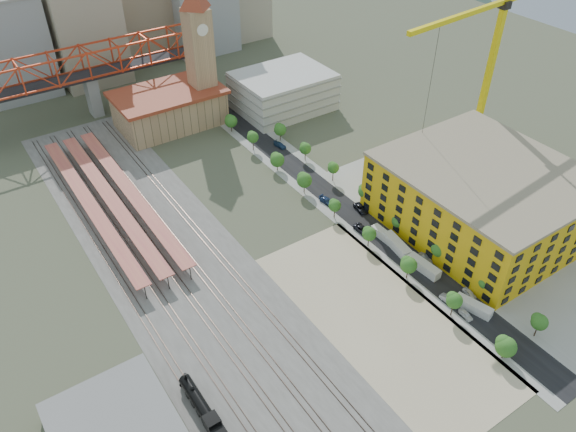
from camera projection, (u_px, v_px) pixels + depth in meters
ground at (315, 240)px, 153.90m from camera, size 400.00×400.00×0.00m
ballast_strip at (167, 253)px, 149.48m from camera, size 36.00×165.00×0.06m
dirt_lot at (380, 318)px, 131.55m from camera, size 28.00×67.00×0.06m
street_asphalt at (328, 194)px, 170.71m from camera, size 12.00×170.00×0.06m
sidewalk_west at (314, 200)px, 168.30m from camera, size 3.00×170.00×0.04m
sidewalk_east at (342, 188)px, 173.14m from camera, size 3.00×170.00×0.04m
construction_pad at (483, 220)px, 160.60m from camera, size 50.00×90.00×0.06m
rail_tracks at (161, 256)px, 148.62m from camera, size 26.56×160.00×0.18m
platform_canopies at (110, 197)px, 162.80m from camera, size 16.00×80.00×4.12m
station_hall at (170, 108)px, 201.14m from camera, size 38.00×24.00×13.10m
clock_tower at (199, 42)px, 191.96m from camera, size 12.00×12.00×52.00m
parking_garage at (283, 91)px, 211.13m from camera, size 34.00×26.00×14.00m
truss_bridge at (86, 66)px, 199.85m from camera, size 94.00×9.60×25.60m
construction_building at (483, 198)px, 153.50m from camera, size 44.60×50.60×18.80m
street_trees at (349, 211)px, 164.20m from camera, size 15.40×124.40×8.00m
skyline at (132, 10)px, 236.06m from camera, size 133.00×46.00×60.00m
distant_hills at (145, 103)px, 392.65m from camera, size 647.00×264.00×227.00m
locomotive at (205, 412)px, 109.91m from camera, size 2.77×21.34×5.34m
tower_crane at (487, 52)px, 164.28m from camera, size 55.41×7.00×59.23m
site_trailer_a at (473, 307)px, 132.87m from camera, size 4.68×9.28×2.46m
site_trailer_b at (424, 267)px, 143.61m from camera, size 3.20×9.70×2.61m
site_trailer_c at (397, 245)px, 150.06m from camera, size 4.00×10.22×2.72m
site_trailer_d at (384, 236)px, 153.52m from camera, size 2.41×8.67×2.36m
car_0 at (466, 315)px, 131.61m from camera, size 2.11×4.17×1.36m
car_1 at (448, 300)px, 135.18m from camera, size 1.86×4.61×1.49m
car_2 at (362, 230)px, 156.18m from camera, size 2.68×5.76×1.60m
car_3 at (327, 201)px, 166.74m from camera, size 3.06×5.73×1.58m
car_4 at (469, 293)px, 136.99m from camera, size 2.11×4.17×1.36m
car_5 at (425, 258)px, 146.93m from camera, size 1.64×4.40×1.44m
car_6 at (361, 208)px, 163.91m from camera, size 3.42×5.89×1.54m
car_7 at (280, 145)px, 192.11m from camera, size 2.88×5.38×1.48m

